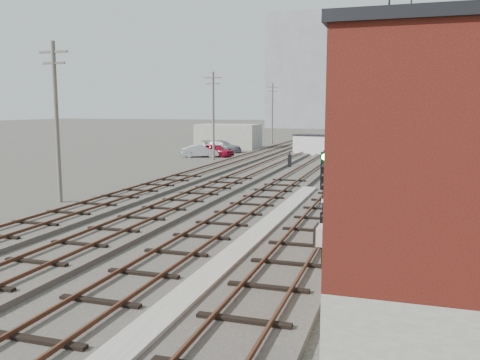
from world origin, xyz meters
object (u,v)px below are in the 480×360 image
at_px(car_red, 216,150).
at_px(site_trailer, 318,145).
at_px(signal_mast, 324,202).
at_px(switch_stand, 290,161).
at_px(car_silver, 201,151).
at_px(car_grey, 222,146).

bearing_deg(car_red, site_trailer, -49.48).
distance_m(signal_mast, car_red, 40.45).
xyz_separation_m(signal_mast, switch_stand, (-7.13, 28.33, -1.67)).
distance_m(site_trailer, car_silver, 13.60).
relative_size(switch_stand, car_grey, 0.29).
bearing_deg(car_red, car_silver, 136.38).
xyz_separation_m(car_silver, car_grey, (0.15, 6.57, 0.06)).
height_order(signal_mast, switch_stand, signal_mast).
bearing_deg(switch_stand, car_grey, 117.97).
height_order(signal_mast, car_red, signal_mast).
relative_size(switch_stand, car_red, 0.35).
bearing_deg(car_red, signal_mast, -143.15).
bearing_deg(car_silver, signal_mast, -173.10).
bearing_deg(site_trailer, car_red, -140.69).
relative_size(signal_mast, car_red, 0.98).
xyz_separation_m(signal_mast, site_trailer, (-6.80, 42.30, -1.19)).
distance_m(switch_stand, site_trailer, 13.98).
distance_m(signal_mast, switch_stand, 29.27).
relative_size(car_red, car_silver, 1.03).
xyz_separation_m(car_red, car_silver, (-1.43, -0.99, -0.04)).
xyz_separation_m(site_trailer, car_silver, (-11.82, -6.71, -0.51)).
height_order(signal_mast, site_trailer, signal_mast).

